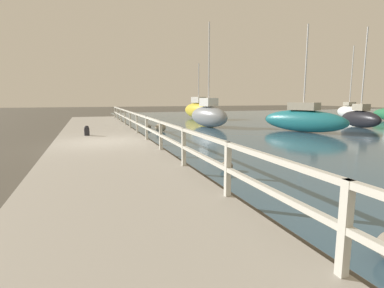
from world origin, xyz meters
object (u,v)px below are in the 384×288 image
(mooring_bollard, at_px, (87,131))
(sailboat_yellow, at_px, (199,110))
(sailboat_black, at_px, (360,118))
(sailboat_white, at_px, (349,111))
(sailboat_teal, at_px, (303,120))
(sailboat_gray, at_px, (209,115))

(mooring_bollard, xyz_separation_m, sailboat_yellow, (10.50, 12.58, 0.41))
(sailboat_black, bearing_deg, mooring_bollard, -167.76)
(sailboat_black, bearing_deg, sailboat_white, 57.73)
(sailboat_white, bearing_deg, sailboat_yellow, 175.73)
(sailboat_teal, distance_m, sailboat_gray, 6.37)
(sailboat_teal, height_order, sailboat_gray, sailboat_gray)
(mooring_bollard, relative_size, sailboat_white, 0.07)
(sailboat_white, bearing_deg, sailboat_gray, -155.59)
(mooring_bollard, height_order, sailboat_black, sailboat_black)
(sailboat_teal, height_order, sailboat_white, sailboat_white)
(mooring_bollard, xyz_separation_m, sailboat_black, (18.09, 0.52, 0.22))
(mooring_bollard, height_order, sailboat_gray, sailboat_gray)
(sailboat_gray, bearing_deg, mooring_bollard, -164.85)
(sailboat_white, distance_m, sailboat_black, 11.05)
(sailboat_teal, xyz_separation_m, sailboat_yellow, (-1.92, 13.05, 0.13))
(sailboat_white, xyz_separation_m, sailboat_yellow, (-15.11, 3.97, 0.16))
(mooring_bollard, bearing_deg, sailboat_white, 18.59)
(sailboat_teal, bearing_deg, sailboat_yellow, 77.10)
(sailboat_yellow, bearing_deg, sailboat_black, -64.22)
(sailboat_gray, bearing_deg, sailboat_black, -33.26)
(mooring_bollard, distance_m, sailboat_black, 18.09)
(sailboat_gray, height_order, sailboat_white, sailboat_white)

